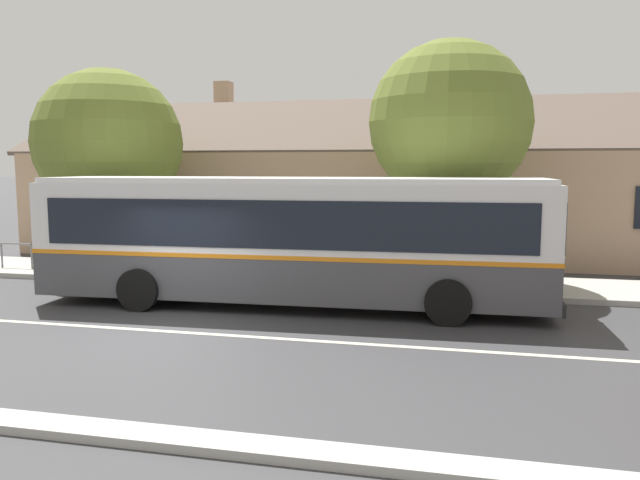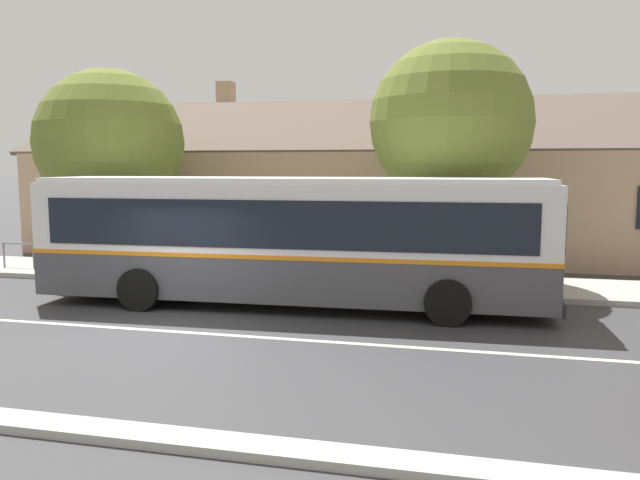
# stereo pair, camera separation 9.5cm
# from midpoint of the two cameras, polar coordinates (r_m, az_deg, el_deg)

# --- Properties ---
(ground_plane) EXTENTS (300.00, 300.00, 0.00)m
(ground_plane) POSITION_cam_midpoint_polar(r_m,az_deg,el_deg) (13.39, -14.98, -8.02)
(ground_plane) COLOR #38383A
(sidewalk_far) EXTENTS (60.00, 3.00, 0.15)m
(sidewalk_far) POSITION_cam_midpoint_polar(r_m,az_deg,el_deg) (18.75, -6.39, -3.35)
(sidewalk_far) COLOR #ADAAA3
(sidewalk_far) RESTS_ON ground
(lane_divider_stripe) EXTENTS (60.00, 0.16, 0.01)m
(lane_divider_stripe) POSITION_cam_midpoint_polar(r_m,az_deg,el_deg) (13.38, -14.98, -8.00)
(lane_divider_stripe) COLOR beige
(lane_divider_stripe) RESTS_ON ground
(community_building) EXTENTS (26.84, 11.02, 7.14)m
(community_building) POSITION_cam_midpoint_polar(r_m,az_deg,el_deg) (26.35, 5.13, 3.92)
(community_building) COLOR tan
(community_building) RESTS_ON ground
(transit_bus) EXTENTS (12.25, 3.06, 3.09)m
(transit_bus) POSITION_cam_midpoint_polar(r_m,az_deg,el_deg) (14.97, -2.91, 0.26)
(transit_bus) COLOR #47474C
(transit_bus) RESTS_ON ground
(bench_by_building) EXTENTS (1.56, 0.51, 0.94)m
(bench_by_building) POSITION_cam_midpoint_polar(r_m,az_deg,el_deg) (20.49, -20.73, -1.51)
(bench_by_building) COLOR #4C4C4C
(bench_by_building) RESTS_ON sidewalk_far
(bench_down_street) EXTENTS (1.52, 0.51, 0.94)m
(bench_down_street) POSITION_cam_midpoint_polar(r_m,az_deg,el_deg) (19.26, -10.99, -1.70)
(bench_down_street) COLOR #4C4C4C
(bench_down_street) RESTS_ON sidewalk_far
(street_tree_primary) EXTENTS (4.56, 4.56, 6.86)m
(street_tree_primary) POSITION_cam_midpoint_polar(r_m,az_deg,el_deg) (18.11, 11.73, 10.07)
(street_tree_primary) COLOR #4C3828
(street_tree_primary) RESTS_ON ground
(street_tree_secondary) EXTENTS (4.65, 4.65, 6.41)m
(street_tree_secondary) POSITION_cam_midpoint_polar(r_m,az_deg,el_deg) (21.05, -18.91, 8.36)
(street_tree_secondary) COLOR #4C3828
(street_tree_secondary) RESTS_ON ground
(bus_stop_sign) EXTENTS (0.36, 0.07, 2.40)m
(bus_stop_sign) POSITION_cam_midpoint_polar(r_m,az_deg,el_deg) (16.57, 18.57, 0.46)
(bus_stop_sign) COLOR gray
(bus_stop_sign) RESTS_ON sidewalk_far
(bike_rack) EXTENTS (1.16, 0.06, 0.78)m
(bike_rack) POSITION_cam_midpoint_polar(r_m,az_deg,el_deg) (22.10, -26.13, -0.87)
(bike_rack) COLOR slate
(bike_rack) RESTS_ON sidewalk_far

